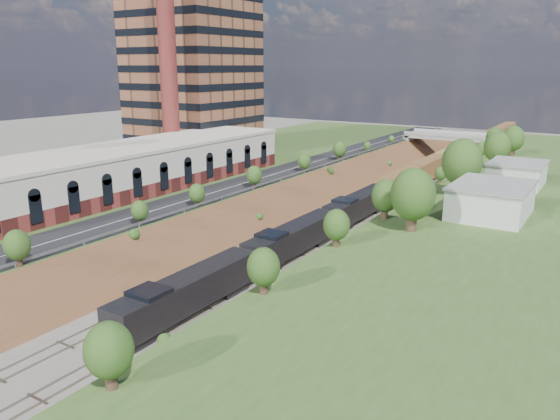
{
  "coord_description": "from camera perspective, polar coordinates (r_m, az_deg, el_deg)",
  "views": [
    {
      "loc": [
        36.97,
        -21.07,
        24.12
      ],
      "look_at": [
        0.65,
        36.6,
        6.0
      ],
      "focal_mm": 35.0,
      "sensor_mm": 36.0,
      "label": 1
    }
  ],
  "objects": [
    {
      "name": "rail_right_track",
      "position": [
        91.27,
        8.9,
        -0.56
      ],
      "size": [
        1.58,
        180.0,
        0.18
      ],
      "primitive_type": "cube",
      "color": "gray",
      "rests_on": "ground"
    },
    {
      "name": "ground",
      "position": [
        48.91,
        -25.28,
        -16.23
      ],
      "size": [
        400.0,
        400.0,
        0.0
      ],
      "primitive_type": "plane",
      "color": "#6B665B",
      "rests_on": "ground"
    },
    {
      "name": "smokestack",
      "position": [
        106.14,
        -11.64,
        15.07
      ],
      "size": [
        3.2,
        3.2,
        40.0
      ],
      "primitive_type": "cylinder",
      "color": "maroon",
      "rests_on": "platform_left"
    },
    {
      "name": "white_building_near",
      "position": [
        76.25,
        21.18,
        0.89
      ],
      "size": [
        9.0,
        12.0,
        4.0
      ],
      "primitive_type": "cube",
      "color": "silver",
      "rests_on": "platform_right"
    },
    {
      "name": "embankment_left",
      "position": [
        97.24,
        1.54,
        0.52
      ],
      "size": [
        10.0,
        180.0,
        10.0
      ],
      "primitive_type": "cube",
      "rotation": [
        0.0,
        0.79,
        0.0
      ],
      "color": "brown",
      "rests_on": "ground"
    },
    {
      "name": "road",
      "position": [
        98.43,
        -0.7,
        3.72
      ],
      "size": [
        8.0,
        180.0,
        0.1
      ],
      "primitive_type": "cube",
      "color": "black",
      "rests_on": "platform_left"
    },
    {
      "name": "freight_train",
      "position": [
        127.92,
        16.21,
        4.67
      ],
      "size": [
        3.23,
        181.21,
        4.78
      ],
      "color": "black",
      "rests_on": "ground"
    },
    {
      "name": "commercial_building",
      "position": [
        89.19,
        -15.32,
        4.28
      ],
      "size": [
        14.3,
        62.3,
        7.0
      ],
      "color": "maroon",
      "rests_on": "platform_left"
    },
    {
      "name": "embankment_right",
      "position": [
        88.48,
        13.89,
        -1.38
      ],
      "size": [
        10.0,
        180.0,
        10.0
      ],
      "primitive_type": "cube",
      "rotation": [
        0.0,
        0.79,
        0.0
      ],
      "color": "brown",
      "rests_on": "ground"
    },
    {
      "name": "rail_left_track",
      "position": [
        93.36,
        5.98,
        -0.11
      ],
      "size": [
        1.58,
        180.0,
        0.18
      ],
      "primitive_type": "cube",
      "color": "gray",
      "rests_on": "ground"
    },
    {
      "name": "highrise_tower",
      "position": [
        123.67,
        -9.29,
        18.77
      ],
      "size": [
        22.0,
        22.0,
        53.9
      ],
      "color": "brown",
      "rests_on": "platform_left"
    },
    {
      "name": "tree_right_large",
      "position": [
        65.92,
        13.74,
        1.54
      ],
      "size": [
        5.25,
        5.25,
        7.61
      ],
      "color": "#473323",
      "rests_on": "platform_right"
    },
    {
      "name": "platform_left",
      "position": [
        109.25,
        -8.44,
        3.31
      ],
      "size": [
        44.0,
        180.0,
        5.0
      ],
      "primitive_type": "cube",
      "color": "#395724",
      "rests_on": "ground"
    },
    {
      "name": "tree_left_crest",
      "position": [
        66.01,
        -17.07,
        -0.78
      ],
      "size": [
        2.45,
        2.45,
        3.55
      ],
      "color": "#473323",
      "rests_on": "platform_left"
    },
    {
      "name": "guardrail",
      "position": [
        96.04,
        1.3,
        3.74
      ],
      "size": [
        0.1,
        171.0,
        0.7
      ],
      "color": "#99999E",
      "rests_on": "platform_left"
    },
    {
      "name": "overpass",
      "position": [
        149.01,
        17.69,
        6.79
      ],
      "size": [
        24.5,
        8.3,
        7.4
      ],
      "color": "gray",
      "rests_on": "ground"
    },
    {
      "name": "white_building_far",
      "position": [
        97.64,
        23.49,
        3.43
      ],
      "size": [
        8.0,
        10.0,
        3.6
      ],
      "primitive_type": "cube",
      "color": "silver",
      "rests_on": "platform_right"
    }
  ]
}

